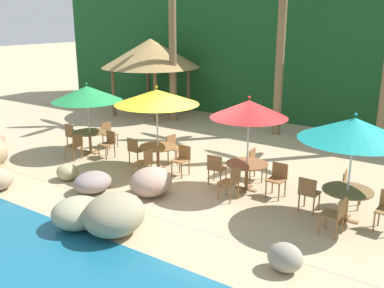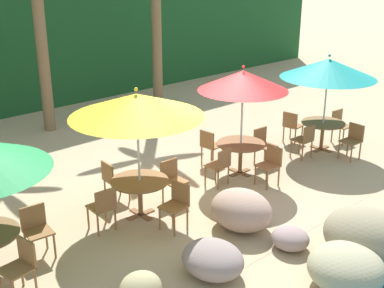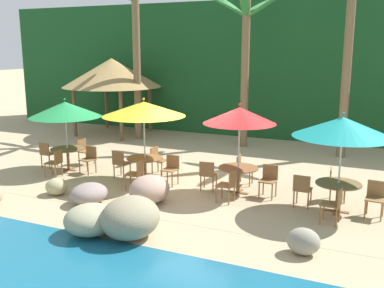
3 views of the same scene
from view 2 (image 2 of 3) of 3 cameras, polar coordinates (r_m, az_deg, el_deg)
ground_plane at (r=10.92m, az=1.10°, el=-5.13°), size 120.00×120.00×0.00m
terrace_deck at (r=10.92m, az=1.10°, el=-5.11°), size 18.00×5.20×0.01m
foliage_backdrop at (r=17.59m, az=-20.05°, el=13.63°), size 28.00×2.40×6.00m
chair_green_seaward at (r=8.81m, az=-17.15°, el=-8.97°), size 0.46×0.47×0.87m
chair_green_right at (r=7.93m, az=-18.68°, el=-12.68°), size 0.48×0.48×0.87m
umbrella_yellow at (r=9.10m, az=-6.26°, el=4.37°), size 2.46×2.46×2.54m
dining_table_yellow at (r=9.65m, az=-5.90°, el=-4.77°), size 1.10×1.10×0.74m
chair_yellow_seaward at (r=10.21m, az=-2.24°, el=-3.83°), size 0.44×0.44×0.87m
chair_yellow_inland at (r=10.31m, az=-8.95°, el=-3.83°), size 0.45×0.44×0.87m
chair_yellow_left at (r=9.24m, az=-9.96°, el=-6.90°), size 0.44×0.45×0.87m
chair_yellow_right at (r=9.23m, az=-1.73°, el=-6.61°), size 0.48×0.47×0.87m
umbrella_red at (r=11.07m, az=5.78°, el=7.13°), size 1.99×1.99×2.52m
dining_table_red at (r=11.53m, az=5.51°, el=-0.48°), size 1.10×1.10×0.74m
chair_red_seaward at (r=12.20m, az=8.01°, el=0.10°), size 0.44×0.45×0.87m
chair_red_inland at (r=12.00m, az=2.02°, el=-0.06°), size 0.46×0.45×0.87m
chair_red_left at (r=10.88m, az=3.21°, el=-2.28°), size 0.46×0.47×0.87m
chair_red_right at (r=11.07m, az=8.85°, el=-2.10°), size 0.46×0.45×0.87m
umbrella_teal at (r=12.96m, az=15.12°, el=8.23°), size 2.35×2.35×2.48m
dining_table_teal at (r=13.35m, az=14.53°, el=1.87°), size 1.10×1.10×0.74m
chair_teal_seaward at (r=14.09m, az=16.32°, el=2.23°), size 0.45×0.45×0.87m
chair_teal_inland at (r=13.68m, az=11.17°, el=2.15°), size 0.47×0.46×0.87m
chair_teal_left at (r=12.67m, az=12.60°, el=0.56°), size 0.43×0.44×0.87m
chair_teal_right at (r=12.99m, az=17.68°, el=0.56°), size 0.46×0.45×0.87m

